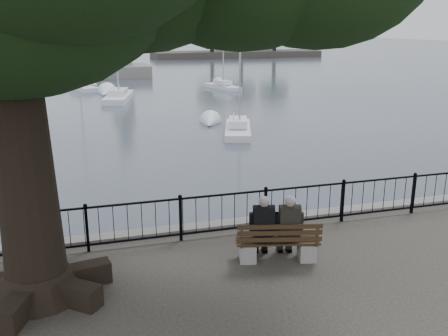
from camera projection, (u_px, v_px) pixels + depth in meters
name	position (u px, v px, depth m)	size (l,w,h in m)	color
harbor	(218.00, 246.00, 12.01)	(260.00, 260.00, 1.20)	slate
railing	(224.00, 212.00, 11.26)	(22.06, 0.06, 1.00)	black
bench	(278.00, 247.00, 10.10)	(1.76, 0.89, 0.89)	gray
person_left	(263.00, 229.00, 10.09)	(0.51, 0.76, 1.41)	black
person_right	(288.00, 229.00, 10.11)	(0.51, 0.76, 1.41)	black
lion_monument	(121.00, 57.00, 55.36)	(5.94, 5.94, 8.78)	slate
sailboat_c	(238.00, 128.00, 26.83)	(2.71, 4.89, 8.44)	silver
sailboat_f	(118.00, 95.00, 38.67)	(2.99, 6.22, 13.25)	silver
sailboat_g	(223.00, 86.00, 45.41)	(2.42, 4.78, 8.32)	silver
sailboat_h	(80.00, 86.00, 44.76)	(3.41, 5.29, 11.51)	silver
far_shore	(240.00, 34.00, 88.46)	(30.00, 8.60, 9.18)	#2E2A24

